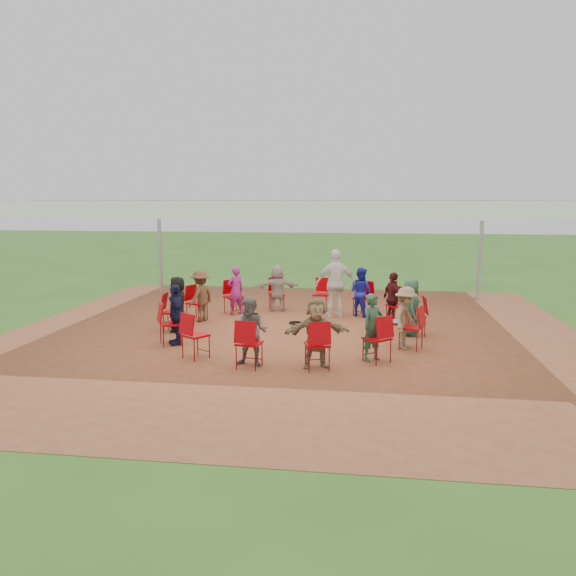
# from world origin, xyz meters

# --- Properties ---
(ground) EXTENTS (80.00, 80.00, 0.00)m
(ground) POSITION_xyz_m (0.00, 0.00, 0.00)
(ground) COLOR #2E5A1C
(ground) RESTS_ON ground
(dirt_patch) EXTENTS (13.00, 13.00, 0.00)m
(dirt_patch) POSITION_xyz_m (0.00, 0.00, 0.01)
(dirt_patch) COLOR brown
(dirt_patch) RESTS_ON ground
(tent) EXTENTS (10.33, 10.33, 3.00)m
(tent) POSITION_xyz_m (0.00, 0.00, 2.37)
(tent) COLOR #B2B2B7
(tent) RESTS_ON ground
(chair_0) EXTENTS (0.56, 0.55, 0.90)m
(chair_0) POSITION_xyz_m (2.56, -1.02, 0.45)
(chair_0) COLOR #B50008
(chair_0) RESTS_ON ground
(chair_1) EXTENTS (0.47, 0.45, 0.90)m
(chair_1) POSITION_xyz_m (2.75, 0.19, 0.45)
(chair_1) COLOR #B50008
(chair_1) RESTS_ON ground
(chair_2) EXTENTS (0.59, 0.58, 0.90)m
(chair_2) POSITION_xyz_m (2.40, 1.36, 0.45)
(chair_2) COLOR #B50008
(chair_2) RESTS_ON ground
(chair_3) EXTENTS (0.60, 0.60, 0.90)m
(chair_3) POSITION_xyz_m (1.57, 2.27, 0.45)
(chair_3) COLOR #B50008
(chair_3) RESTS_ON ground
(chair_4) EXTENTS (0.48, 0.50, 0.90)m
(chair_4) POSITION_xyz_m (0.43, 2.72, 0.45)
(chair_4) COLOR #B50008
(chair_4) RESTS_ON ground
(chair_5) EXTENTS (0.53, 0.54, 0.90)m
(chair_5) POSITION_xyz_m (-0.80, 2.64, 0.45)
(chair_5) COLOR #B50008
(chair_5) RESTS_ON ground
(chair_6) EXTENTS (0.61, 0.61, 0.90)m
(chair_6) POSITION_xyz_m (-1.86, 2.03, 0.45)
(chair_6) COLOR #B50008
(chair_6) RESTS_ON ground
(chair_7) EXTENTS (0.56, 0.55, 0.90)m
(chair_7) POSITION_xyz_m (-2.56, 1.02, 0.45)
(chair_7) COLOR #B50008
(chair_7) RESTS_ON ground
(chair_8) EXTENTS (0.47, 0.45, 0.90)m
(chair_8) POSITION_xyz_m (-2.75, -0.19, 0.45)
(chair_8) COLOR #B50008
(chair_8) RESTS_ON ground
(chair_9) EXTENTS (0.59, 0.58, 0.90)m
(chair_9) POSITION_xyz_m (-2.40, -1.36, 0.45)
(chair_9) COLOR #B50008
(chair_9) RESTS_ON ground
(chair_10) EXTENTS (0.60, 0.60, 0.90)m
(chair_10) POSITION_xyz_m (-1.57, -2.27, 0.45)
(chair_10) COLOR #B50008
(chair_10) RESTS_ON ground
(chair_11) EXTENTS (0.48, 0.50, 0.90)m
(chair_11) POSITION_xyz_m (-0.43, -2.72, 0.45)
(chair_11) COLOR #B50008
(chair_11) RESTS_ON ground
(chair_12) EXTENTS (0.53, 0.54, 0.90)m
(chair_12) POSITION_xyz_m (0.80, -2.64, 0.45)
(chair_12) COLOR #B50008
(chair_12) RESTS_ON ground
(chair_13) EXTENTS (0.61, 0.61, 0.90)m
(chair_13) POSITION_xyz_m (1.86, -2.03, 0.45)
(chair_13) COLOR #B50008
(chair_13) RESTS_ON ground
(person_seated_0) EXTENTS (0.69, 0.92, 1.28)m
(person_seated_0) POSITION_xyz_m (2.45, -0.98, 0.64)
(person_seated_0) COLOR #8C7756
(person_seated_0) RESTS_ON ground
(person_seated_1) EXTENTS (0.39, 0.65, 1.28)m
(person_seated_1) POSITION_xyz_m (2.63, 0.18, 0.64)
(person_seated_1) COLOR #2A513C
(person_seated_1) RESTS_ON ground
(person_seated_2) EXTENTS (0.70, 0.84, 1.28)m
(person_seated_2) POSITION_xyz_m (2.29, 1.30, 0.64)
(person_seated_2) COLOR #461216
(person_seated_2) RESTS_ON ground
(person_seated_3) EXTENTS (0.71, 0.65, 1.28)m
(person_seated_3) POSITION_xyz_m (1.50, 2.17, 0.64)
(person_seated_3) COLOR #1E22AD
(person_seated_3) RESTS_ON ground
(person_seated_4) EXTENTS (1.26, 0.77, 1.28)m
(person_seated_4) POSITION_xyz_m (-0.76, 2.52, 0.64)
(person_seated_4) COLOR #B9B2A4
(person_seated_4) RESTS_ON ground
(person_seated_5) EXTENTS (0.55, 0.54, 1.28)m
(person_seated_5) POSITION_xyz_m (-1.78, 1.94, 0.64)
(person_seated_5) COLOR #9C227F
(person_seated_5) RESTS_ON ground
(person_seated_6) EXTENTS (0.69, 0.92, 1.28)m
(person_seated_6) POSITION_xyz_m (-2.45, 0.98, 0.64)
(person_seated_6) COLOR brown
(person_seated_6) RESTS_ON ground
(person_seated_7) EXTENTS (0.39, 0.65, 1.28)m
(person_seated_7) POSITION_xyz_m (-2.63, -0.18, 0.64)
(person_seated_7) COLOR black
(person_seated_7) RESTS_ON ground
(person_seated_8) EXTENTS (0.70, 0.84, 1.28)m
(person_seated_8) POSITION_xyz_m (-2.29, -1.30, 0.64)
(person_seated_8) COLOR #181A44
(person_seated_8) RESTS_ON ground
(person_seated_9) EXTENTS (0.67, 0.45, 1.28)m
(person_seated_9) POSITION_xyz_m (-0.41, -2.60, 0.64)
(person_seated_9) COLOR slate
(person_seated_9) RESTS_ON ground
(person_seated_10) EXTENTS (1.26, 0.77, 1.28)m
(person_seated_10) POSITION_xyz_m (0.76, -2.52, 0.64)
(person_seated_10) COLOR #8C7756
(person_seated_10) RESTS_ON ground
(person_seated_11) EXTENTS (0.55, 0.54, 1.28)m
(person_seated_11) POSITION_xyz_m (1.78, -1.94, 0.64)
(person_seated_11) COLOR #2A513C
(person_seated_11) RESTS_ON ground
(standing_person) EXTENTS (1.13, 0.76, 1.76)m
(standing_person) POSITION_xyz_m (0.87, 1.95, 0.89)
(standing_person) COLOR white
(standing_person) RESTS_ON ground
(cable_coil) EXTENTS (0.42, 0.42, 0.03)m
(cable_coil) POSITION_xyz_m (-0.05, 1.01, 0.02)
(cable_coil) COLOR black
(cable_coil) RESTS_ON ground
(laptop) EXTENTS (0.38, 0.41, 0.23)m
(laptop) POSITION_xyz_m (2.30, -0.92, 0.61)
(laptop) COLOR #B7B7BC
(laptop) RESTS_ON ground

